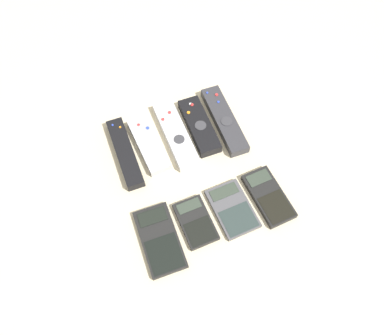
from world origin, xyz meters
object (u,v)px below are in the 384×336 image
at_px(calculator_0, 160,239).
at_px(remote_0, 125,153).
at_px(calculator_1, 196,222).
at_px(remote_1, 149,145).
at_px(remote_3, 199,126).
at_px(remote_4, 224,120).
at_px(remote_2, 174,135).
at_px(calculator_2, 232,209).
at_px(calculator_3, 268,196).

bearing_deg(calculator_0, remote_0, 93.40).
height_order(calculator_0, calculator_1, same).
height_order(remote_1, calculator_1, remote_1).
bearing_deg(remote_1, remote_0, 177.85).
height_order(remote_0, remote_3, remote_3).
height_order(remote_0, remote_4, same).
bearing_deg(remote_2, remote_4, -2.10).
xyz_separation_m(remote_0, calculator_1, (0.09, -0.23, -0.00)).
bearing_deg(remote_1, calculator_0, -106.50).
bearing_deg(remote_0, remote_3, 2.66).
bearing_deg(remote_3, calculator_2, -92.48).
relative_size(calculator_2, calculator_3, 0.91).
distance_m(remote_1, calculator_2, 0.26).
bearing_deg(calculator_0, remote_4, 44.16).
height_order(calculator_0, calculator_2, calculator_0).
relative_size(remote_2, remote_3, 1.17).
height_order(remote_0, calculator_2, remote_0).
distance_m(calculator_0, calculator_3, 0.27).
bearing_deg(remote_0, calculator_0, -87.63).
relative_size(remote_0, remote_4, 0.94).
xyz_separation_m(remote_3, calculator_2, (-0.02, -0.24, -0.01)).
height_order(remote_2, calculator_3, remote_2).
distance_m(remote_1, remote_4, 0.20).
distance_m(remote_0, calculator_3, 0.36).
relative_size(remote_0, remote_2, 0.98).
xyz_separation_m(remote_0, remote_3, (0.20, 0.00, 0.00)).
relative_size(remote_1, remote_2, 0.82).
relative_size(remote_1, remote_4, 0.79).
bearing_deg(calculator_1, remote_2, 79.87).
xyz_separation_m(remote_3, calculator_3, (0.07, -0.24, -0.00)).
distance_m(remote_1, calculator_1, 0.23).
relative_size(remote_0, calculator_0, 1.25).
xyz_separation_m(calculator_0, calculator_2, (0.18, 0.00, -0.00)).
distance_m(remote_1, calculator_0, 0.25).
relative_size(calculator_0, calculator_3, 1.11).
relative_size(remote_1, calculator_0, 1.05).
xyz_separation_m(remote_2, remote_4, (0.14, -0.01, 0.00)).
bearing_deg(calculator_2, calculator_0, -179.91).
relative_size(remote_0, remote_1, 1.19).
bearing_deg(remote_4, remote_0, -178.37).
bearing_deg(remote_3, remote_1, -176.62).
height_order(remote_1, remote_4, remote_4).
bearing_deg(remote_4, calculator_0, -136.01).
distance_m(remote_0, calculator_1, 0.25).
xyz_separation_m(remote_3, remote_4, (0.07, -0.01, -0.00)).
bearing_deg(remote_4, remote_3, 176.03).
height_order(calculator_1, calculator_3, calculator_3).
bearing_deg(remote_3, remote_4, -4.40).
bearing_deg(remote_2, remote_0, -178.05).
bearing_deg(remote_3, remote_0, -176.92).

